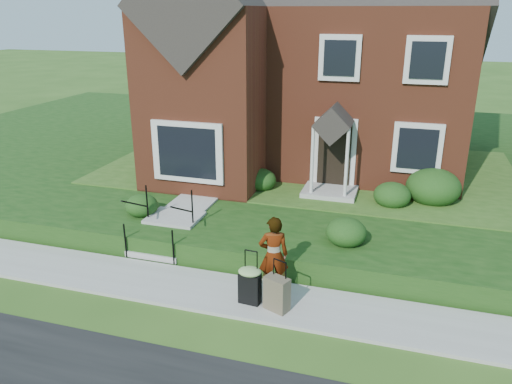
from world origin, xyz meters
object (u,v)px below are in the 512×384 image
at_px(front_steps, 167,230).
at_px(woman, 273,255).
at_px(suitcase_black, 250,283).
at_px(suitcase_olive, 277,294).

bearing_deg(front_steps, woman, -24.60).
relative_size(woman, suitcase_black, 1.49).
xyz_separation_m(front_steps, woman, (3.28, -1.50, 0.49)).
bearing_deg(suitcase_olive, woman, 133.27).
bearing_deg(front_steps, suitcase_olive, -31.40).
relative_size(front_steps, woman, 1.14).
bearing_deg(suitcase_black, front_steps, 149.75).
xyz_separation_m(front_steps, suitcase_olive, (3.53, -2.15, -0.03)).
bearing_deg(woman, suitcase_black, 36.62).
distance_m(woman, suitcase_black, 0.79).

